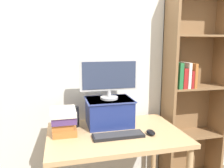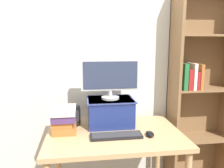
{
  "view_description": "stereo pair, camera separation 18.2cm",
  "coord_description": "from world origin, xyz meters",
  "px_view_note": "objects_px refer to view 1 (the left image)",
  "views": [
    {
      "loc": [
        -0.43,
        -1.67,
        1.48
      ],
      "look_at": [
        -0.01,
        0.07,
        1.16
      ],
      "focal_mm": 35.0,
      "sensor_mm": 36.0,
      "label": 1
    },
    {
      "loc": [
        -0.25,
        -1.7,
        1.48
      ],
      "look_at": [
        -0.01,
        0.07,
        1.16
      ],
      "focal_mm": 35.0,
      "sensor_mm": 36.0,
      "label": 2
    }
  ],
  "objects_px": {
    "bookshelf_unit": "(192,86)",
    "desk_speaker": "(75,117)",
    "computer_mouse": "(151,132)",
    "computer_monitor": "(109,77)",
    "keyboard": "(118,135)",
    "riser_box": "(109,111)",
    "book_stack": "(64,121)",
    "desk": "(115,143)"
  },
  "relations": [
    {
      "from": "keyboard",
      "to": "computer_mouse",
      "type": "bearing_deg",
      "value": -3.39
    },
    {
      "from": "book_stack",
      "to": "computer_mouse",
      "type": "bearing_deg",
      "value": -15.96
    },
    {
      "from": "keyboard",
      "to": "riser_box",
      "type": "bearing_deg",
      "value": 91.58
    },
    {
      "from": "riser_box",
      "to": "keyboard",
      "type": "relative_size",
      "value": 1.02
    },
    {
      "from": "computer_mouse",
      "to": "computer_monitor",
      "type": "bearing_deg",
      "value": 133.3
    },
    {
      "from": "desk",
      "to": "bookshelf_unit",
      "type": "xyz_separation_m",
      "value": [
        0.92,
        0.33,
        0.38
      ]
    },
    {
      "from": "bookshelf_unit",
      "to": "desk_speaker",
      "type": "bearing_deg",
      "value": -174.48
    },
    {
      "from": "computer_mouse",
      "to": "desk_speaker",
      "type": "relative_size",
      "value": 0.57
    },
    {
      "from": "riser_box",
      "to": "book_stack",
      "type": "relative_size",
      "value": 1.57
    },
    {
      "from": "desk",
      "to": "computer_mouse",
      "type": "relative_size",
      "value": 10.66
    },
    {
      "from": "keyboard",
      "to": "computer_monitor",
      "type": "bearing_deg",
      "value": 91.59
    },
    {
      "from": "riser_box",
      "to": "book_stack",
      "type": "bearing_deg",
      "value": -165.88
    },
    {
      "from": "desk_speaker",
      "to": "computer_mouse",
      "type": "bearing_deg",
      "value": -28.75
    },
    {
      "from": "riser_box",
      "to": "keyboard",
      "type": "xyz_separation_m",
      "value": [
        0.01,
        -0.28,
        -0.11
      ]
    },
    {
      "from": "computer_monitor",
      "to": "book_stack",
      "type": "height_order",
      "value": "computer_monitor"
    },
    {
      "from": "desk_speaker",
      "to": "desk",
      "type": "bearing_deg",
      "value": -33.37
    },
    {
      "from": "keyboard",
      "to": "book_stack",
      "type": "bearing_deg",
      "value": 156.5
    },
    {
      "from": "bookshelf_unit",
      "to": "desk_speaker",
      "type": "relative_size",
      "value": 11.43
    },
    {
      "from": "bookshelf_unit",
      "to": "riser_box",
      "type": "distance_m",
      "value": 0.95
    },
    {
      "from": "riser_box",
      "to": "keyboard",
      "type": "height_order",
      "value": "riser_box"
    },
    {
      "from": "computer_mouse",
      "to": "book_stack",
      "type": "height_order",
      "value": "book_stack"
    },
    {
      "from": "bookshelf_unit",
      "to": "computer_monitor",
      "type": "distance_m",
      "value": 0.95
    },
    {
      "from": "bookshelf_unit",
      "to": "keyboard",
      "type": "distance_m",
      "value": 1.05
    },
    {
      "from": "computer_monitor",
      "to": "computer_mouse",
      "type": "bearing_deg",
      "value": -46.7
    },
    {
      "from": "computer_monitor",
      "to": "computer_mouse",
      "type": "distance_m",
      "value": 0.59
    },
    {
      "from": "bookshelf_unit",
      "to": "computer_monitor",
      "type": "xyz_separation_m",
      "value": [
        -0.93,
        -0.14,
        0.15
      ]
    },
    {
      "from": "riser_box",
      "to": "computer_mouse",
      "type": "xyz_separation_m",
      "value": [
        0.28,
        -0.3,
        -0.11
      ]
    },
    {
      "from": "computer_mouse",
      "to": "desk_speaker",
      "type": "xyz_separation_m",
      "value": [
        -0.58,
        0.32,
        0.07
      ]
    },
    {
      "from": "book_stack",
      "to": "desk_speaker",
      "type": "height_order",
      "value": "book_stack"
    },
    {
      "from": "bookshelf_unit",
      "to": "computer_mouse",
      "type": "xyz_separation_m",
      "value": [
        -0.65,
        -0.44,
        -0.27
      ]
    },
    {
      "from": "desk",
      "to": "bookshelf_unit",
      "type": "relative_size",
      "value": 0.53
    },
    {
      "from": "riser_box",
      "to": "book_stack",
      "type": "xyz_separation_m",
      "value": [
        -0.41,
        -0.1,
        -0.02
      ]
    },
    {
      "from": "desk",
      "to": "book_stack",
      "type": "height_order",
      "value": "book_stack"
    },
    {
      "from": "book_stack",
      "to": "computer_monitor",
      "type": "bearing_deg",
      "value": 13.92
    },
    {
      "from": "desk",
      "to": "keyboard",
      "type": "distance_m",
      "value": 0.14
    },
    {
      "from": "desk",
      "to": "desk_speaker",
      "type": "xyz_separation_m",
      "value": [
        -0.31,
        0.21,
        0.18
      ]
    },
    {
      "from": "computer_monitor",
      "to": "desk_speaker",
      "type": "relative_size",
      "value": 2.85
    },
    {
      "from": "computer_mouse",
      "to": "bookshelf_unit",
      "type": "bearing_deg",
      "value": 34.15
    },
    {
      "from": "computer_mouse",
      "to": "book_stack",
      "type": "relative_size",
      "value": 0.39
    },
    {
      "from": "riser_box",
      "to": "bookshelf_unit",
      "type": "bearing_deg",
      "value": 8.69
    },
    {
      "from": "book_stack",
      "to": "desk",
      "type": "bearing_deg",
      "value": -11.26
    },
    {
      "from": "desk",
      "to": "book_stack",
      "type": "bearing_deg",
      "value": 168.74
    }
  ]
}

